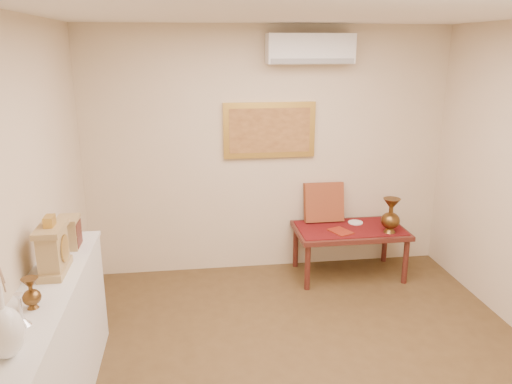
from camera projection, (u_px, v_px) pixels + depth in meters
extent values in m
plane|color=white|center=(331.00, 7.00, 2.97)|extent=(4.50, 4.50, 0.00)
cube|color=beige|center=(269.00, 152.00, 5.49)|extent=(4.00, 0.02, 2.70)
cube|color=beige|center=(9.00, 235.00, 3.09)|extent=(0.02, 4.50, 2.70)
cube|color=#5E0F11|center=(350.00, 228.00, 5.48)|extent=(1.14, 0.59, 0.01)
cylinder|color=white|center=(355.00, 222.00, 5.62)|extent=(0.16, 0.16, 0.01)
cube|color=maroon|center=(340.00, 231.00, 5.35)|extent=(0.26, 0.30, 0.01)
cube|color=maroon|center=(324.00, 202.00, 5.64)|extent=(0.44, 0.19, 0.45)
cube|color=silver|center=(55.00, 355.00, 3.36)|extent=(0.35, 2.00, 0.95)
cube|color=silver|center=(46.00, 289.00, 3.22)|extent=(0.37, 2.02, 0.03)
cube|color=tan|center=(55.00, 269.00, 3.43)|extent=(0.16, 0.36, 0.05)
cube|color=tan|center=(53.00, 249.00, 3.38)|extent=(0.14, 0.30, 0.25)
cylinder|color=beige|center=(64.00, 248.00, 3.39)|extent=(0.01, 0.17, 0.17)
cylinder|color=gold|center=(65.00, 248.00, 3.39)|extent=(0.01, 0.19, 0.19)
cube|color=tan|center=(50.00, 229.00, 3.34)|extent=(0.17, 0.34, 0.04)
cube|color=gold|center=(49.00, 221.00, 3.33)|extent=(0.06, 0.11, 0.07)
cube|color=tan|center=(69.00, 234.00, 3.83)|extent=(0.15, 0.20, 0.22)
cube|color=#4F1F17|center=(80.00, 239.00, 3.85)|extent=(0.01, 0.17, 0.09)
cube|color=#4F1F17|center=(79.00, 227.00, 3.83)|extent=(0.01, 0.17, 0.09)
cube|color=tan|center=(67.00, 219.00, 3.80)|extent=(0.16, 0.21, 0.02)
cube|color=#4F1F17|center=(350.00, 231.00, 5.48)|extent=(1.20, 0.70, 0.05)
cylinder|color=#4F1F17|center=(307.00, 267.00, 5.22)|extent=(0.06, 0.06, 0.50)
cylinder|color=#4F1F17|center=(405.00, 262.00, 5.36)|extent=(0.06, 0.06, 0.50)
cylinder|color=#4F1F17|center=(296.00, 246.00, 5.77)|extent=(0.06, 0.06, 0.50)
cylinder|color=#4F1F17|center=(385.00, 241.00, 5.91)|extent=(0.06, 0.06, 0.50)
cube|color=gold|center=(269.00, 130.00, 5.40)|extent=(1.00, 0.05, 0.60)
cube|color=#AC753B|center=(270.00, 131.00, 5.37)|extent=(0.88, 0.01, 0.48)
cube|color=silver|center=(310.00, 49.00, 5.11)|extent=(0.90, 0.24, 0.30)
cube|color=gray|center=(313.00, 61.00, 5.03)|extent=(0.86, 0.02, 0.05)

